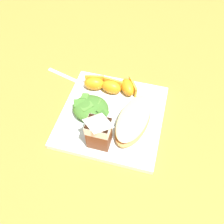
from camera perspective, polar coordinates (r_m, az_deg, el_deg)
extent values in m
plane|color=#C67A33|center=(0.70, 0.00, -1.26)|extent=(3.00, 3.00, 0.00)
cube|color=silver|center=(0.70, 0.00, -0.88)|extent=(0.28, 0.28, 0.02)
ellipsoid|color=tan|center=(0.66, 4.93, -2.19)|extent=(0.11, 0.18, 0.03)
ellipsoid|color=#B22D19|center=(0.65, 4.99, -1.66)|extent=(0.09, 0.17, 0.01)
ellipsoid|color=#EAD184|center=(0.65, 5.04, -1.31)|extent=(0.10, 0.17, 0.01)
ellipsoid|color=#3D7028|center=(0.68, -4.96, 0.87)|extent=(0.10, 0.09, 0.04)
cube|color=#5B8E3D|center=(0.68, -3.94, 2.34)|extent=(0.03, 0.02, 0.02)
cube|color=#4C8433|center=(0.66, -5.78, 1.31)|extent=(0.04, 0.04, 0.01)
cube|color=#3D7028|center=(0.68, -7.53, 2.11)|extent=(0.04, 0.03, 0.01)
cube|color=#4C8433|center=(0.69, -6.46, 3.18)|extent=(0.02, 0.03, 0.02)
cube|color=#336023|center=(0.64, -2.83, -0.94)|extent=(0.04, 0.04, 0.01)
cube|color=#3D7028|center=(0.65, -2.12, 0.13)|extent=(0.03, 0.03, 0.02)
cube|color=brown|center=(0.60, -3.04, -4.98)|extent=(0.06, 0.04, 0.09)
cube|color=white|center=(0.58, -3.17, -3.38)|extent=(0.06, 0.04, 0.03)
pyramid|color=white|center=(0.56, -3.28, -2.04)|extent=(0.06, 0.04, 0.02)
ellipsoid|color=orange|center=(0.73, 3.62, 5.75)|extent=(0.06, 0.07, 0.04)
cube|color=gold|center=(0.73, 4.82, 6.02)|extent=(0.04, 0.05, 0.03)
ellipsoid|color=orange|center=(0.73, -0.19, 5.77)|extent=(0.06, 0.04, 0.04)
cube|color=gold|center=(0.74, 0.27, 6.64)|extent=(0.06, 0.01, 0.03)
ellipsoid|color=orange|center=(0.74, -4.16, 6.56)|extent=(0.07, 0.05, 0.04)
cube|color=gold|center=(0.75, -4.02, 7.46)|extent=(0.06, 0.02, 0.03)
cube|color=silver|center=(0.81, -9.74, 7.74)|extent=(0.17, 0.06, 0.01)
cube|color=silver|center=(0.77, -4.66, 5.55)|extent=(0.04, 0.03, 0.01)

